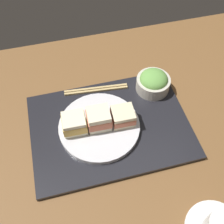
{
  "coord_description": "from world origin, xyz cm",
  "views": [
    {
      "loc": [
        6.67,
        32.75,
        66.91
      ],
      "look_at": [
        -4.27,
        -9.65,
        5.0
      ],
      "focal_mm": 43.06,
      "sensor_mm": 36.0,
      "label": 1
    }
  ],
  "objects_px": {
    "sandwich_near": "(123,116)",
    "chopsticks_pair": "(96,90)",
    "sandwich_plate": "(99,126)",
    "sandwich_far": "(74,124)",
    "sandwich_middle": "(99,119)",
    "salad_bowl": "(153,82)"
  },
  "relations": [
    {
      "from": "sandwich_plate",
      "to": "salad_bowl",
      "type": "height_order",
      "value": "salad_bowl"
    },
    {
      "from": "sandwich_plate",
      "to": "sandwich_far",
      "type": "distance_m",
      "value": 0.08
    },
    {
      "from": "sandwich_plate",
      "to": "sandwich_middle",
      "type": "bearing_deg",
      "value": -86.31
    },
    {
      "from": "sandwich_plate",
      "to": "chopsticks_pair",
      "type": "bearing_deg",
      "value": -98.6
    },
    {
      "from": "sandwich_far",
      "to": "chopsticks_pair",
      "type": "bearing_deg",
      "value": -123.22
    },
    {
      "from": "sandwich_near",
      "to": "sandwich_middle",
      "type": "distance_m",
      "value": 0.07
    },
    {
      "from": "sandwich_near",
      "to": "sandwich_middle",
      "type": "bearing_deg",
      "value": -3.51
    },
    {
      "from": "sandwich_plate",
      "to": "salad_bowl",
      "type": "relative_size",
      "value": 2.21
    },
    {
      "from": "sandwich_plate",
      "to": "chopsticks_pair",
      "type": "xyz_separation_m",
      "value": [
        -0.02,
        -0.14,
        -0.0
      ]
    },
    {
      "from": "sandwich_near",
      "to": "chopsticks_pair",
      "type": "relative_size",
      "value": 0.32
    },
    {
      "from": "sandwich_plate",
      "to": "salad_bowl",
      "type": "distance_m",
      "value": 0.22
    },
    {
      "from": "sandwich_far",
      "to": "salad_bowl",
      "type": "bearing_deg",
      "value": -159.56
    },
    {
      "from": "sandwich_far",
      "to": "chopsticks_pair",
      "type": "distance_m",
      "value": 0.17
    },
    {
      "from": "sandwich_middle",
      "to": "salad_bowl",
      "type": "relative_size",
      "value": 0.64
    },
    {
      "from": "sandwich_near",
      "to": "chopsticks_pair",
      "type": "height_order",
      "value": "sandwich_near"
    },
    {
      "from": "salad_bowl",
      "to": "chopsticks_pair",
      "type": "relative_size",
      "value": 0.52
    },
    {
      "from": "sandwich_near",
      "to": "salad_bowl",
      "type": "height_order",
      "value": "salad_bowl"
    },
    {
      "from": "sandwich_near",
      "to": "sandwich_far",
      "type": "xyz_separation_m",
      "value": [
        0.13,
        -0.01,
        0.0
      ]
    },
    {
      "from": "sandwich_far",
      "to": "sandwich_near",
      "type": "bearing_deg",
      "value": 176.49
    },
    {
      "from": "sandwich_near",
      "to": "sandwich_middle",
      "type": "xyz_separation_m",
      "value": [
        0.07,
        -0.0,
        0.01
      ]
    },
    {
      "from": "sandwich_plate",
      "to": "sandwich_middle",
      "type": "height_order",
      "value": "sandwich_middle"
    },
    {
      "from": "chopsticks_pair",
      "to": "sandwich_near",
      "type": "bearing_deg",
      "value": 107.91
    }
  ]
}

